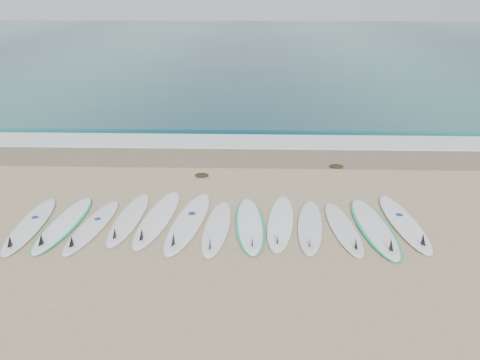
{
  "coord_description": "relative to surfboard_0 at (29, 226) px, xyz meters",
  "views": [
    {
      "loc": [
        0.68,
        -8.46,
        4.53
      ],
      "look_at": [
        0.39,
        1.45,
        0.4
      ],
      "focal_mm": 35.0,
      "sensor_mm": 36.0,
      "label": 1
    }
  ],
  "objects": [
    {
      "name": "surfboard_5",
      "position": [
        3.18,
        0.22,
        0.01
      ],
      "size": [
        0.97,
        2.84,
        0.36
      ],
      "rotation": [
        0.0,
        0.0,
        -0.14
      ],
      "color": "white",
      "rests_on": "ground"
    },
    {
      "name": "seaweed_near",
      "position": [
        3.19,
        2.88,
        -0.02
      ],
      "size": [
        0.36,
        0.28,
        0.07
      ],
      "primitive_type": "ellipsoid",
      "color": "black",
      "rests_on": "ground"
    },
    {
      "name": "surfboard_2",
      "position": [
        1.27,
        -0.01,
        -0.0
      ],
      "size": [
        0.78,
        2.41,
        0.3
      ],
      "rotation": [
        0.0,
        0.0,
        -0.12
      ],
      "color": "white",
      "rests_on": "ground"
    },
    {
      "name": "ground",
      "position": [
        3.82,
        0.25,
        -0.06
      ],
      "size": [
        120.0,
        120.0,
        0.0
      ],
      "primitive_type": "plane",
      "color": "tan"
    },
    {
      "name": "wet_sand_band",
      "position": [
        3.82,
        4.35,
        -0.05
      ],
      "size": [
        120.0,
        1.8,
        0.01
      ],
      "primitive_type": "cube",
      "color": "#73634C",
      "rests_on": "ground"
    },
    {
      "name": "surfboard_4",
      "position": [
        2.52,
        0.37,
        0.0
      ],
      "size": [
        0.87,
        2.73,
        0.34
      ],
      "rotation": [
        0.0,
        0.0,
        -0.12
      ],
      "color": "white",
      "rests_on": "ground"
    },
    {
      "name": "surfboard_8",
      "position": [
        5.07,
        0.28,
        0.0
      ],
      "size": [
        0.8,
        2.56,
        0.32
      ],
      "rotation": [
        0.0,
        0.0,
        -0.11
      ],
      "color": "white",
      "rests_on": "ground"
    },
    {
      "name": "surfboard_7",
      "position": [
        4.45,
        0.19,
        -0.01
      ],
      "size": [
        0.74,
        2.5,
        0.31
      ],
      "rotation": [
        0.0,
        0.0,
        0.06
      ],
      "color": "white",
      "rests_on": "ground"
    },
    {
      "name": "surfboard_0",
      "position": [
        0.0,
        0.0,
        0.0
      ],
      "size": [
        0.64,
        2.53,
        0.32
      ],
      "rotation": [
        0.0,
        0.0,
        0.05
      ],
      "color": "white",
      "rests_on": "ground"
    },
    {
      "name": "surfboard_9",
      "position": [
        5.66,
        0.14,
        -0.0
      ],
      "size": [
        0.76,
        2.41,
        0.3
      ],
      "rotation": [
        0.0,
        0.0,
        -0.11
      ],
      "color": "white",
      "rests_on": "ground"
    },
    {
      "name": "surfboard_3",
      "position": [
        1.93,
        0.35,
        -0.0
      ],
      "size": [
        0.64,
        2.45,
        0.31
      ],
      "rotation": [
        0.0,
        0.0,
        -0.05
      ],
      "color": "white",
      "rests_on": "ground"
    },
    {
      "name": "surfboard_12",
      "position": [
        7.61,
        0.32,
        0.0
      ],
      "size": [
        0.72,
        2.64,
        0.33
      ],
      "rotation": [
        0.0,
        0.0,
        0.07
      ],
      "color": "white",
      "rests_on": "ground"
    },
    {
      "name": "ocean",
      "position": [
        3.82,
        32.75,
        -0.04
      ],
      "size": [
        120.0,
        55.0,
        0.03
      ],
      "primitive_type": "cube",
      "color": "#1A5359",
      "rests_on": "ground"
    },
    {
      "name": "surfboard_6",
      "position": [
        3.78,
        0.01,
        -0.0
      ],
      "size": [
        0.65,
        2.42,
        0.31
      ],
      "rotation": [
        0.0,
        0.0,
        -0.06
      ],
      "color": "white",
      "rests_on": "ground"
    },
    {
      "name": "wave_crest",
      "position": [
        3.82,
        7.25,
        -0.01
      ],
      "size": [
        120.0,
        1.0,
        0.1
      ],
      "primitive_type": "cube",
      "color": "#1A5359",
      "rests_on": "ground"
    },
    {
      "name": "surfboard_11",
      "position": [
        6.96,
        0.15,
        -0.01
      ],
      "size": [
        0.82,
        2.68,
        0.34
      ],
      "rotation": [
        0.0,
        0.0,
        0.07
      ],
      "color": "white",
      "rests_on": "ground"
    },
    {
      "name": "foam_band",
      "position": [
        3.82,
        5.75,
        -0.04
      ],
      "size": [
        120.0,
        1.4,
        0.04
      ],
      "primitive_type": "cube",
      "color": "silver",
      "rests_on": "ground"
    },
    {
      "name": "seaweed_far",
      "position": [
        6.75,
        3.61,
        -0.02
      ],
      "size": [
        0.38,
        0.3,
        0.07
      ],
      "primitive_type": "ellipsoid",
      "color": "black",
      "rests_on": "ground"
    },
    {
      "name": "surfboard_10",
      "position": [
        6.33,
        0.06,
        -0.0
      ],
      "size": [
        0.7,
        2.35,
        0.3
      ],
      "rotation": [
        0.0,
        0.0,
        0.09
      ],
      "color": "white",
      "rests_on": "ground"
    },
    {
      "name": "surfboard_1",
      "position": [
        0.65,
        0.11,
        -0.01
      ],
      "size": [
        0.77,
        2.55,
        0.32
      ],
      "rotation": [
        0.0,
        0.0,
        -0.07
      ],
      "color": "white",
      "rests_on": "ground"
    }
  ]
}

